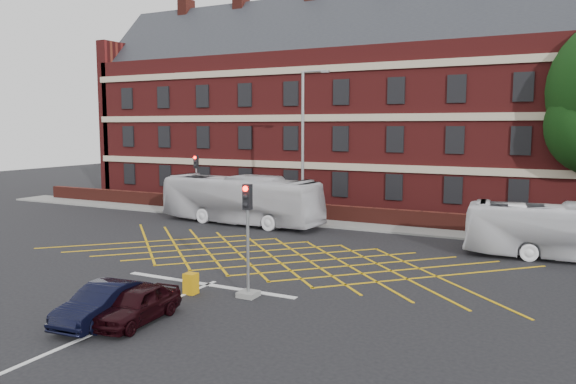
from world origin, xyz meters
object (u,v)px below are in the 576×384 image
at_px(bus_left, 240,200).
at_px(traffic_light_near, 248,251).
at_px(traffic_light_far, 197,189).
at_px(car_navy, 103,303).
at_px(street_lamp, 304,174).
at_px(direction_signs, 187,196).
at_px(car_maroon, 137,304).
at_px(utility_cabinet, 191,284).
at_px(bus_right, 572,232).

height_order(bus_left, traffic_light_near, traffic_light_near).
height_order(traffic_light_near, traffic_light_far, same).
distance_m(car_navy, street_lamp, 18.83).
bearing_deg(car_navy, direction_signs, 114.19).
distance_m(car_maroon, utility_cabinet, 3.35).
height_order(bus_right, direction_signs, bus_right).
xyz_separation_m(bus_right, direction_signs, (-24.96, 2.94, 0.01)).
xyz_separation_m(bus_right, traffic_light_far, (-24.75, 3.78, 0.39)).
height_order(bus_left, utility_cabinet, bus_left).
xyz_separation_m(bus_right, utility_cabinet, (-12.96, -12.73, -0.97)).
bearing_deg(bus_left, bus_right, -89.50).
bearing_deg(bus_right, street_lamp, 76.13).
height_order(bus_left, street_lamp, street_lamp).
distance_m(bus_left, utility_cabinet, 15.65).
bearing_deg(utility_cabinet, bus_left, 114.81).
bearing_deg(car_maroon, direction_signs, 119.46).
height_order(bus_right, street_lamp, street_lamp).
height_order(car_navy, utility_cabinet, car_navy).
bearing_deg(bus_right, utility_cabinet, 128.21).
distance_m(bus_right, street_lamp, 15.47).
bearing_deg(traffic_light_near, street_lamp, 107.33).
xyz_separation_m(bus_left, car_maroon, (6.88, -17.49, -1.00)).
xyz_separation_m(bus_left, utility_cabinet, (6.55, -14.16, -1.19)).
bearing_deg(bus_left, direction_signs, 79.24).
bearing_deg(street_lamp, traffic_light_far, 169.60).
distance_m(bus_left, direction_signs, 5.66).
xyz_separation_m(car_navy, traffic_light_near, (2.86, 4.47, 1.14)).
bearing_deg(car_maroon, bus_left, 107.95).
distance_m(bus_right, car_navy, 21.46).
bearing_deg(utility_cabinet, car_maroon, -84.35).
distance_m(bus_left, traffic_light_near, 16.05).
bearing_deg(street_lamp, direction_signs, 174.66).
distance_m(car_navy, car_maroon, 1.13).
bearing_deg(street_lamp, bus_left, -172.13).
bearing_deg(direction_signs, traffic_light_near, -46.66).
bearing_deg(traffic_light_far, bus_right, -8.69).
xyz_separation_m(bus_left, car_navy, (5.84, -17.96, -0.97)).
height_order(car_navy, traffic_light_near, traffic_light_near).
distance_m(bus_right, car_maroon, 20.45).
distance_m(car_maroon, traffic_light_near, 4.55).
height_order(car_maroon, traffic_light_near, traffic_light_near).
bearing_deg(bus_right, car_navy, 134.14).
relative_size(traffic_light_far, utility_cabinet, 5.31).
relative_size(bus_right, utility_cabinet, 12.24).
xyz_separation_m(car_maroon, utility_cabinet, (-0.33, 3.33, -0.19)).
height_order(car_maroon, utility_cabinet, car_maroon).
bearing_deg(traffic_light_far, car_navy, -61.38).
bearing_deg(bus_right, traffic_light_far, 75.04).
bearing_deg(traffic_light_far, utility_cabinet, -54.48).
bearing_deg(bus_left, traffic_light_near, -142.47).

